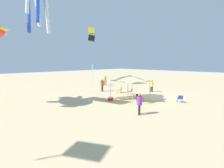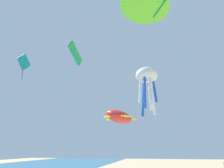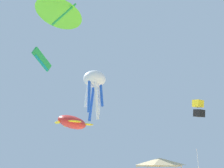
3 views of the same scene
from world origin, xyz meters
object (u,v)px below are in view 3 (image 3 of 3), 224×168
(canopy_tent, at_px, (160,162))
(kite_delta_lime, at_px, (60,11))
(banner_flag, at_px, (198,163))
(kite_turtle_red, at_px, (73,122))
(kite_parafoil_green, at_px, (42,60))
(kite_box_yellow, at_px, (198,108))
(kite_octopus_white, at_px, (94,82))

(canopy_tent, bearing_deg, kite_delta_lime, 121.42)
(canopy_tent, bearing_deg, banner_flag, -16.14)
(kite_delta_lime, bearing_deg, kite_turtle_red, -25.16)
(kite_parafoil_green, distance_m, kite_box_yellow, 25.59)
(kite_octopus_white, distance_m, kite_turtle_red, 6.44)
(canopy_tent, xyz_separation_m, banner_flag, (10.74, -3.11, -0.08))
(kite_box_yellow, bearing_deg, kite_octopus_white, 161.92)
(kite_turtle_red, bearing_deg, kite_delta_lime, -157.71)
(kite_turtle_red, bearing_deg, banner_flag, -75.65)
(banner_flag, bearing_deg, kite_delta_lime, 145.44)
(kite_delta_lime, xyz_separation_m, kite_box_yellow, (16.45, -11.35, -6.11))
(kite_box_yellow, bearing_deg, kite_delta_lime, -173.47)
(banner_flag, xyz_separation_m, kite_parafoil_green, (-0.29, 22.83, 16.31))
(kite_delta_lime, height_order, kite_turtle_red, kite_delta_lime)
(banner_flag, height_order, kite_turtle_red, kite_turtle_red)
(kite_octopus_white, distance_m, kite_parafoil_green, 14.86)
(kite_octopus_white, bearing_deg, kite_delta_lime, 81.28)
(banner_flag, distance_m, kite_parafoil_green, 28.06)
(canopy_tent, relative_size, kite_octopus_white, 0.60)
(kite_parafoil_green, height_order, kite_box_yellow, kite_parafoil_green)
(kite_turtle_red, distance_m, kite_box_yellow, 16.49)
(kite_parafoil_green, xyz_separation_m, kite_box_yellow, (1.48, -23.67, -9.60))
(kite_delta_lime, relative_size, kite_turtle_red, 1.10)
(banner_flag, relative_size, kite_parafoil_green, 0.84)
(banner_flag, bearing_deg, kite_box_yellow, -35.07)
(canopy_tent, distance_m, kite_octopus_white, 13.08)
(canopy_tent, xyz_separation_m, kite_parafoil_green, (10.45, 19.73, 16.23))
(kite_delta_lime, relative_size, kite_parafoil_green, 1.24)
(kite_delta_lime, distance_m, kite_octopus_white, 10.06)
(canopy_tent, distance_m, kite_delta_lime, 15.41)
(banner_flag, distance_m, kite_turtle_red, 16.09)
(canopy_tent, relative_size, kite_box_yellow, 1.52)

